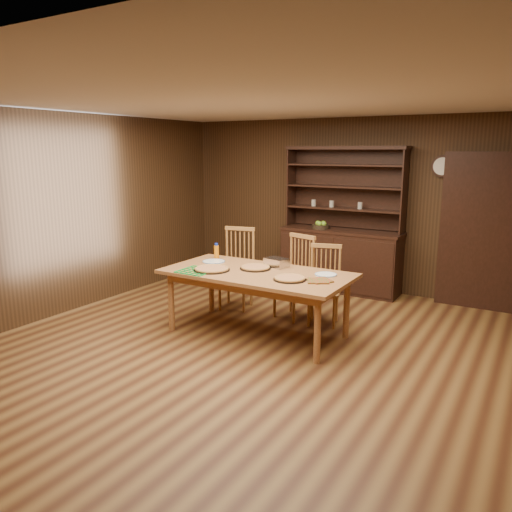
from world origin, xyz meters
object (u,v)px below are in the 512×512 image
Objects in this scene: china_hutch at (341,252)px; chair_center at (297,274)px; dining_table at (257,278)px; chair_right at (324,282)px; juice_bottle at (216,252)px; chair_left at (238,265)px.

china_hutch is 1.47m from chair_center.
china_hutch is 1.01× the size of dining_table.
chair_right is 1.42m from juice_bottle.
juice_bottle is (-1.32, -0.43, 0.32)m from chair_right.
chair_center is 0.41m from chair_right.
chair_left reaches higher than chair_right.
juice_bottle is at bearing -136.90° from chair_center.
china_hutch is at bearing 46.23° from chair_left.
chair_center is at bearing -10.50° from chair_left.
china_hutch is 1.56m from chair_right.
juice_bottle is at bearing -106.73° from chair_left.
juice_bottle is at bearing 157.12° from dining_table.
chair_left is 5.40× the size of juice_bottle.
chair_left is at bearing -121.19° from china_hutch.
chair_left is (-0.77, 0.79, -0.10)m from dining_table.
chair_left is 0.88m from chair_center.
dining_table is 1.96× the size of chair_left.
juice_bottle is (-0.94, -1.95, 0.25)m from china_hutch.
china_hutch reaches higher than chair_center.
china_hutch is at bearing 86.58° from dining_table.
dining_table is 10.60× the size of juice_bottle.
china_hutch reaches higher than dining_table.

